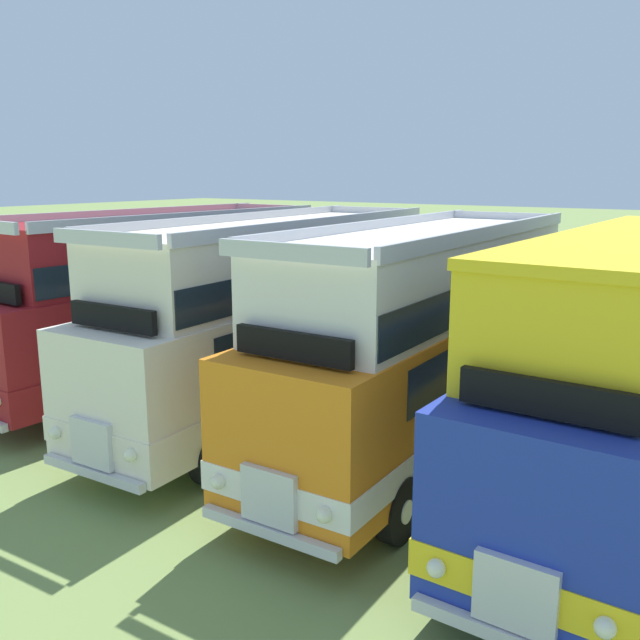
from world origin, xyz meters
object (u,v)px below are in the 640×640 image
(bus_second_in_row, at_px, (278,313))
(bus_third_in_row, at_px, (426,335))
(bus_fourth_in_row, at_px, (633,359))
(bus_first_in_row, at_px, (164,296))

(bus_second_in_row, distance_m, bus_third_in_row, 3.70)
(bus_third_in_row, height_order, bus_fourth_in_row, bus_third_in_row)
(bus_third_in_row, distance_m, bus_fourth_in_row, 3.71)
(bus_first_in_row, distance_m, bus_third_in_row, 7.39)
(bus_third_in_row, bearing_deg, bus_first_in_row, 178.47)
(bus_second_in_row, height_order, bus_third_in_row, same)
(bus_first_in_row, bearing_deg, bus_second_in_row, -0.86)
(bus_second_in_row, relative_size, bus_third_in_row, 1.05)
(bus_first_in_row, xyz_separation_m, bus_second_in_row, (3.69, -0.06, 0.00))
(bus_first_in_row, relative_size, bus_fourth_in_row, 0.94)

